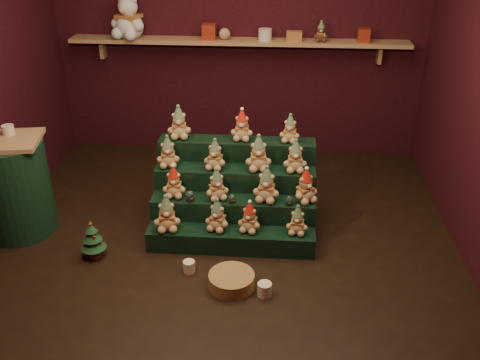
# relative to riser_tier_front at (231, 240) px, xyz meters

# --- Properties ---
(ground) EXTENTS (4.00, 4.00, 0.00)m
(ground) POSITION_rel_riser_tier_front_xyz_m (-0.09, 0.08, -0.09)
(ground) COLOR black
(ground) RESTS_ON ground
(back_wall) EXTENTS (4.00, 0.10, 2.80)m
(back_wall) POSITION_rel_riser_tier_front_xyz_m (-0.09, 2.13, 1.31)
(back_wall) COLOR black
(back_wall) RESTS_ON ground
(front_wall) EXTENTS (4.00, 0.10, 2.80)m
(front_wall) POSITION_rel_riser_tier_front_xyz_m (-0.09, -1.97, 1.31)
(front_wall) COLOR black
(front_wall) RESTS_ON ground
(back_shelf) EXTENTS (3.60, 0.26, 0.24)m
(back_shelf) POSITION_rel_riser_tier_front_xyz_m (-0.09, 1.95, 1.20)
(back_shelf) COLOR tan
(back_shelf) RESTS_ON ground
(riser_tier_front) EXTENTS (1.40, 0.22, 0.18)m
(riser_tier_front) POSITION_rel_riser_tier_front_xyz_m (0.00, 0.00, 0.00)
(riser_tier_front) COLOR black
(riser_tier_front) RESTS_ON ground
(riser_tier_midfront) EXTENTS (1.40, 0.22, 0.36)m
(riser_tier_midfront) POSITION_rel_riser_tier_front_xyz_m (0.00, 0.22, 0.09)
(riser_tier_midfront) COLOR black
(riser_tier_midfront) RESTS_ON ground
(riser_tier_midback) EXTENTS (1.40, 0.22, 0.54)m
(riser_tier_midback) POSITION_rel_riser_tier_front_xyz_m (0.00, 0.44, 0.18)
(riser_tier_midback) COLOR black
(riser_tier_midback) RESTS_ON ground
(riser_tier_back) EXTENTS (1.40, 0.22, 0.72)m
(riser_tier_back) POSITION_rel_riser_tier_front_xyz_m (0.00, 0.66, 0.27)
(riser_tier_back) COLOR black
(riser_tier_back) RESTS_ON ground
(teddy_0) EXTENTS (0.25, 0.24, 0.31)m
(teddy_0) POSITION_rel_riser_tier_front_xyz_m (-0.53, -0.01, 0.24)
(teddy_0) COLOR tan
(teddy_0) RESTS_ON riser_tier_front
(teddy_1) EXTENTS (0.24, 0.23, 0.28)m
(teddy_1) POSITION_rel_riser_tier_front_xyz_m (-0.11, 0.02, 0.23)
(teddy_1) COLOR tan
(teddy_1) RESTS_ON riser_tier_front
(teddy_2) EXTENTS (0.23, 0.21, 0.26)m
(teddy_2) POSITION_rel_riser_tier_front_xyz_m (0.16, 0.02, 0.22)
(teddy_2) COLOR tan
(teddy_2) RESTS_ON riser_tier_front
(teddy_3) EXTENTS (0.20, 0.18, 0.25)m
(teddy_3) POSITION_rel_riser_tier_front_xyz_m (0.55, 0.01, 0.22)
(teddy_3) COLOR tan
(teddy_3) RESTS_ON riser_tier_front
(teddy_4) EXTENTS (0.21, 0.19, 0.28)m
(teddy_4) POSITION_rel_riser_tier_front_xyz_m (-0.50, 0.23, 0.41)
(teddy_4) COLOR tan
(teddy_4) RESTS_ON riser_tier_midfront
(teddy_5) EXTENTS (0.25, 0.24, 0.27)m
(teddy_5) POSITION_rel_riser_tier_front_xyz_m (-0.14, 0.22, 0.41)
(teddy_5) COLOR tan
(teddy_5) RESTS_ON riser_tier_midfront
(teddy_6) EXTENTS (0.25, 0.23, 0.31)m
(teddy_6) POSITION_rel_riser_tier_front_xyz_m (0.28, 0.22, 0.43)
(teddy_6) COLOR tan
(teddy_6) RESTS_ON riser_tier_midfront
(teddy_7) EXTENTS (0.28, 0.27, 0.29)m
(teddy_7) POSITION_rel_riser_tier_front_xyz_m (0.61, 0.23, 0.42)
(teddy_7) COLOR tan
(teddy_7) RESTS_ON riser_tier_midfront
(teddy_8) EXTENTS (0.22, 0.21, 0.28)m
(teddy_8) POSITION_rel_riser_tier_front_xyz_m (-0.59, 0.45, 0.59)
(teddy_8) COLOR tan
(teddy_8) RESTS_ON riser_tier_midback
(teddy_9) EXTENTS (0.23, 0.21, 0.27)m
(teddy_9) POSITION_rel_riser_tier_front_xyz_m (-0.17, 0.43, 0.59)
(teddy_9) COLOR tan
(teddy_9) RESTS_ON riser_tier_midback
(teddy_10) EXTENTS (0.24, 0.22, 0.31)m
(teddy_10) POSITION_rel_riser_tier_front_xyz_m (0.20, 0.44, 0.61)
(teddy_10) COLOR tan
(teddy_10) RESTS_ON riser_tier_midback
(teddy_11) EXTENTS (0.21, 0.19, 0.28)m
(teddy_11) POSITION_rel_riser_tier_front_xyz_m (0.52, 0.44, 0.59)
(teddy_11) COLOR tan
(teddy_11) RESTS_ON riser_tier_midback
(teddy_12) EXTENTS (0.23, 0.22, 0.29)m
(teddy_12) POSITION_rel_riser_tier_front_xyz_m (-0.52, 0.67, 0.78)
(teddy_12) COLOR tan
(teddy_12) RESTS_ON riser_tier_back
(teddy_13) EXTENTS (0.21, 0.19, 0.28)m
(teddy_13) POSITION_rel_riser_tier_front_xyz_m (0.04, 0.67, 0.77)
(teddy_13) COLOR tan
(teddy_13) RESTS_ON riser_tier_back
(teddy_14) EXTENTS (0.20, 0.19, 0.25)m
(teddy_14) POSITION_rel_riser_tier_front_xyz_m (0.47, 0.66, 0.75)
(teddy_14) COLOR tan
(teddy_14) RESTS_ON riser_tier_back
(snow_globe_a) EXTENTS (0.07, 0.07, 0.10)m
(snow_globe_a) POSITION_rel_riser_tier_front_xyz_m (-0.36, 0.16, 0.32)
(snow_globe_a) COLOR black
(snow_globe_a) RESTS_ON riser_tier_midfront
(snow_globe_b) EXTENTS (0.06, 0.06, 0.08)m
(snow_globe_b) POSITION_rel_riser_tier_front_xyz_m (-0.00, 0.16, 0.31)
(snow_globe_b) COLOR black
(snow_globe_b) RESTS_ON riser_tier_midfront
(snow_globe_c) EXTENTS (0.06, 0.06, 0.08)m
(snow_globe_c) POSITION_rel_riser_tier_front_xyz_m (0.48, 0.16, 0.31)
(snow_globe_c) COLOR black
(snow_globe_c) RESTS_ON riser_tier_midfront
(side_table) EXTENTS (0.65, 0.61, 0.88)m
(side_table) POSITION_rel_riser_tier_front_xyz_m (-1.89, 0.16, 0.34)
(side_table) COLOR tan
(side_table) RESTS_ON ground
(table_ornament) EXTENTS (0.10, 0.10, 0.08)m
(table_ornament) POSITION_rel_riser_tier_front_xyz_m (-1.89, 0.26, 0.83)
(table_ornament) COLOR beige
(table_ornament) RESTS_ON side_table
(mini_christmas_tree) EXTENTS (0.21, 0.21, 0.35)m
(mini_christmas_tree) POSITION_rel_riser_tier_front_xyz_m (-1.11, -0.20, 0.08)
(mini_christmas_tree) COLOR #422517
(mini_christmas_tree) RESTS_ON ground
(mug_left) EXTENTS (0.10, 0.10, 0.10)m
(mug_left) POSITION_rel_riser_tier_front_xyz_m (-0.30, -0.33, -0.04)
(mug_left) COLOR beige
(mug_left) RESTS_ON ground
(mug_right) EXTENTS (0.11, 0.11, 0.11)m
(mug_right) POSITION_rel_riser_tier_front_xyz_m (0.30, -0.58, -0.04)
(mug_right) COLOR beige
(mug_right) RESTS_ON ground
(wicker_basket) EXTENTS (0.39, 0.39, 0.11)m
(wicker_basket) POSITION_rel_riser_tier_front_xyz_m (0.05, -0.49, -0.04)
(wicker_basket) COLOR #A77F43
(wicker_basket) RESTS_ON ground
(white_bear) EXTENTS (0.50, 0.48, 0.55)m
(white_bear) POSITION_rel_riser_tier_front_xyz_m (-1.24, 1.92, 1.51)
(white_bear) COLOR silver
(white_bear) RESTS_ON back_shelf
(brown_bear) EXTENTS (0.15, 0.14, 0.21)m
(brown_bear) POSITION_rel_riser_tier_front_xyz_m (0.77, 1.92, 1.33)
(brown_bear) COLOR #4E2E1A
(brown_bear) RESTS_ON back_shelf
(gift_tin_red_a) EXTENTS (0.14, 0.14, 0.16)m
(gift_tin_red_a) POSITION_rel_riser_tier_front_xyz_m (-0.40, 1.93, 1.31)
(gift_tin_red_a) COLOR #A9311A
(gift_tin_red_a) RESTS_ON back_shelf
(gift_tin_cream) EXTENTS (0.14, 0.14, 0.12)m
(gift_tin_cream) POSITION_rel_riser_tier_front_xyz_m (0.19, 1.93, 1.29)
(gift_tin_cream) COLOR beige
(gift_tin_cream) RESTS_ON back_shelf
(gift_tin_red_b) EXTENTS (0.12, 0.12, 0.14)m
(gift_tin_red_b) POSITION_rel_riser_tier_front_xyz_m (1.21, 1.93, 1.30)
(gift_tin_red_b) COLOR #A9311A
(gift_tin_red_b) RESTS_ON back_shelf
(shelf_plush_ball) EXTENTS (0.12, 0.12, 0.12)m
(shelf_plush_ball) POSITION_rel_riser_tier_front_xyz_m (-0.23, 1.93, 1.29)
(shelf_plush_ball) COLOR tan
(shelf_plush_ball) RESTS_ON back_shelf
(scarf_gift_box) EXTENTS (0.16, 0.10, 0.10)m
(scarf_gift_box) POSITION_rel_riser_tier_front_xyz_m (0.49, 1.93, 1.28)
(scarf_gift_box) COLOR #E1581F
(scarf_gift_box) RESTS_ON back_shelf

